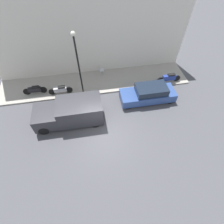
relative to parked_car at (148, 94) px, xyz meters
name	(u,v)px	position (x,y,z in m)	size (l,w,h in m)	color
ground_plane	(104,134)	(-2.68, 3.99, -0.66)	(60.00, 60.00, 0.00)	#47474C
sidewalk	(95,82)	(2.80, 3.99, -0.60)	(3.06, 16.44, 0.12)	gray
building_facade	(89,31)	(4.47, 3.99, 3.18)	(0.30, 16.44, 7.67)	silver
parked_car	(148,94)	(0.00, 0.00, 0.00)	(1.60, 4.34, 1.38)	#2D4784
delivery_van	(70,112)	(-1.07, 6.15, 0.27)	(1.97, 4.76, 1.80)	#2D2D33
motorcycle_black	(35,90)	(2.16, 9.00, -0.14)	(0.30, 1.89, 0.73)	black
scooter_silver	(61,90)	(1.80, 6.91, -0.13)	(0.30, 1.93, 0.75)	#B7B7BF
motorcycle_blue	(169,78)	(1.67, -2.41, -0.09)	(0.30, 2.13, 0.83)	navy
streetlamp	(77,59)	(1.56, 5.10, 2.75)	(0.32, 0.32, 5.24)	black
cafe_chair	(101,69)	(3.72, 3.32, -0.01)	(0.40, 0.40, 0.91)	silver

